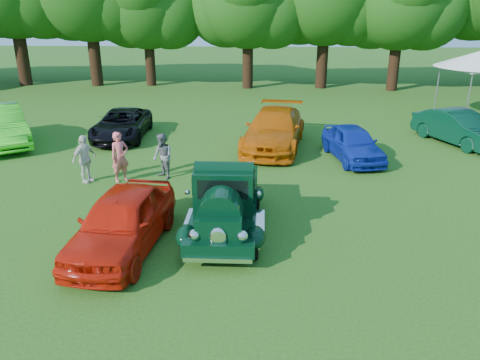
{
  "coord_description": "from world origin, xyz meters",
  "views": [
    {
      "loc": [
        1.69,
        -10.25,
        5.51
      ],
      "look_at": [
        1.13,
        1.58,
        1.1
      ],
      "focal_mm": 35.0,
      "sensor_mm": 36.0,
      "label": 1
    }
  ],
  "objects_px": {
    "back_car_blue": "(353,143)",
    "spectator_grey": "(163,157)",
    "red_convertible": "(122,221)",
    "spectator_pink": "(120,157)",
    "back_car_lime": "(1,126)",
    "back_car_black": "(122,124)",
    "back_car_green": "(459,128)",
    "spectator_white": "(85,159)",
    "hero_pickup": "(225,202)",
    "back_car_orange": "(274,129)"
  },
  "relations": [
    {
      "from": "spectator_grey",
      "to": "spectator_white",
      "type": "relative_size",
      "value": 0.96
    },
    {
      "from": "back_car_lime",
      "to": "back_car_orange",
      "type": "height_order",
      "value": "back_car_lime"
    },
    {
      "from": "red_convertible",
      "to": "spectator_white",
      "type": "distance_m",
      "value": 5.12
    },
    {
      "from": "hero_pickup",
      "to": "back_car_black",
      "type": "distance_m",
      "value": 10.24
    },
    {
      "from": "hero_pickup",
      "to": "spectator_white",
      "type": "xyz_separation_m",
      "value": [
        -4.89,
        3.25,
        0.04
      ]
    },
    {
      "from": "hero_pickup",
      "to": "back_car_black",
      "type": "bearing_deg",
      "value": 120.96
    },
    {
      "from": "back_car_lime",
      "to": "back_car_green",
      "type": "relative_size",
      "value": 1.16
    },
    {
      "from": "back_car_orange",
      "to": "spectator_grey",
      "type": "height_order",
      "value": "back_car_orange"
    },
    {
      "from": "back_car_orange",
      "to": "spectator_pink",
      "type": "distance_m",
      "value": 6.66
    },
    {
      "from": "back_car_green",
      "to": "spectator_grey",
      "type": "xyz_separation_m",
      "value": [
        -11.63,
        -4.86,
        0.07
      ]
    },
    {
      "from": "back_car_lime",
      "to": "spectator_pink",
      "type": "xyz_separation_m",
      "value": [
        6.27,
        -4.11,
        0.03
      ]
    },
    {
      "from": "back_car_blue",
      "to": "spectator_pink",
      "type": "distance_m",
      "value": 8.58
    },
    {
      "from": "red_convertible",
      "to": "spectator_grey",
      "type": "xyz_separation_m",
      "value": [
        -0.03,
        4.92,
        0.05
      ]
    },
    {
      "from": "red_convertible",
      "to": "hero_pickup",
      "type": "bearing_deg",
      "value": 32.48
    },
    {
      "from": "spectator_pink",
      "to": "spectator_grey",
      "type": "distance_m",
      "value": 1.39
    },
    {
      "from": "back_car_green",
      "to": "spectator_white",
      "type": "bearing_deg",
      "value": 176.93
    },
    {
      "from": "red_convertible",
      "to": "spectator_pink",
      "type": "xyz_separation_m",
      "value": [
        -1.38,
        4.58,
        0.12
      ]
    },
    {
      "from": "spectator_grey",
      "to": "spectator_white",
      "type": "xyz_separation_m",
      "value": [
        -2.49,
        -0.47,
        0.03
      ]
    },
    {
      "from": "spectator_grey",
      "to": "spectator_pink",
      "type": "bearing_deg",
      "value": -116.16
    },
    {
      "from": "spectator_pink",
      "to": "spectator_grey",
      "type": "bearing_deg",
      "value": -27.68
    },
    {
      "from": "hero_pickup",
      "to": "back_car_black",
      "type": "height_order",
      "value": "hero_pickup"
    },
    {
      "from": "back_car_lime",
      "to": "back_car_black",
      "type": "relative_size",
      "value": 1.1
    },
    {
      "from": "red_convertible",
      "to": "spectator_grey",
      "type": "height_order",
      "value": "spectator_grey"
    },
    {
      "from": "spectator_white",
      "to": "back_car_blue",
      "type": "bearing_deg",
      "value": -43.45
    },
    {
      "from": "red_convertible",
      "to": "back_car_black",
      "type": "xyz_separation_m",
      "value": [
        -2.91,
        9.98,
        -0.1
      ]
    },
    {
      "from": "hero_pickup",
      "to": "back_car_lime",
      "type": "height_order",
      "value": "hero_pickup"
    },
    {
      "from": "spectator_grey",
      "to": "back_car_blue",
      "type": "bearing_deg",
      "value": 69.6
    },
    {
      "from": "back_car_blue",
      "to": "back_car_green",
      "type": "distance_m",
      "value": 5.43
    },
    {
      "from": "back_car_orange",
      "to": "spectator_white",
      "type": "relative_size",
      "value": 3.35
    },
    {
      "from": "hero_pickup",
      "to": "red_convertible",
      "type": "bearing_deg",
      "value": -153.09
    },
    {
      "from": "back_car_black",
      "to": "spectator_grey",
      "type": "relative_size",
      "value": 2.9
    },
    {
      "from": "spectator_pink",
      "to": "back_car_black",
      "type": "bearing_deg",
      "value": 63.95
    },
    {
      "from": "hero_pickup",
      "to": "back_car_orange",
      "type": "xyz_separation_m",
      "value": [
        1.42,
        7.58,
        0.02
      ]
    },
    {
      "from": "spectator_white",
      "to": "back_car_green",
      "type": "bearing_deg",
      "value": -40.26
    },
    {
      "from": "back_car_lime",
      "to": "spectator_white",
      "type": "distance_m",
      "value": 6.65
    },
    {
      "from": "back_car_black",
      "to": "spectator_white",
      "type": "relative_size",
      "value": 2.79
    },
    {
      "from": "back_car_lime",
      "to": "back_car_blue",
      "type": "bearing_deg",
      "value": -40.12
    },
    {
      "from": "hero_pickup",
      "to": "back_car_green",
      "type": "bearing_deg",
      "value": 42.9
    },
    {
      "from": "hero_pickup",
      "to": "spectator_grey",
      "type": "bearing_deg",
      "value": 122.76
    },
    {
      "from": "red_convertible",
      "to": "spectator_pink",
      "type": "height_order",
      "value": "spectator_pink"
    },
    {
      "from": "back_car_orange",
      "to": "back_car_green",
      "type": "height_order",
      "value": "back_car_orange"
    },
    {
      "from": "spectator_grey",
      "to": "back_car_lime",
      "type": "bearing_deg",
      "value": -156.64
    },
    {
      "from": "back_car_blue",
      "to": "spectator_grey",
      "type": "distance_m",
      "value": 7.19
    },
    {
      "from": "spectator_pink",
      "to": "back_car_green",
      "type": "bearing_deg",
      "value": -19.97
    },
    {
      "from": "back_car_black",
      "to": "spectator_pink",
      "type": "distance_m",
      "value": 5.61
    },
    {
      "from": "back_car_orange",
      "to": "back_car_blue",
      "type": "distance_m",
      "value": 3.27
    },
    {
      "from": "back_car_blue",
      "to": "spectator_white",
      "type": "relative_size",
      "value": 2.35
    },
    {
      "from": "hero_pickup",
      "to": "spectator_white",
      "type": "height_order",
      "value": "hero_pickup"
    },
    {
      "from": "back_car_lime",
      "to": "spectator_white",
      "type": "height_order",
      "value": "back_car_lime"
    },
    {
      "from": "spectator_white",
      "to": "back_car_black",
      "type": "bearing_deg",
      "value": 32.98
    }
  ]
}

